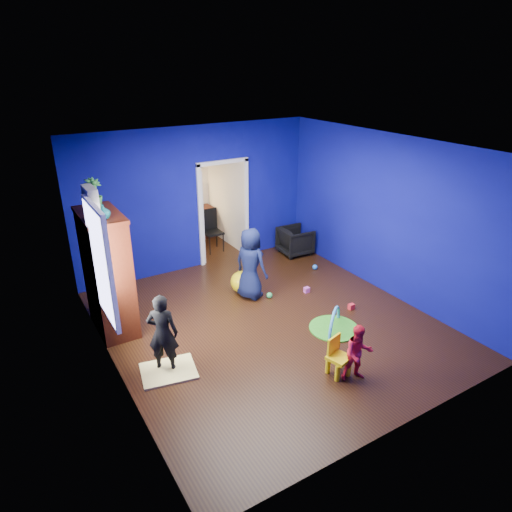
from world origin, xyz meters
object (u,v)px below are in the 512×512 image
child_black (163,333)px  crt_tv (110,270)px  armchair (295,241)px  vase (103,212)px  folding_chair (213,232)px  kid_chair (339,359)px  hopper_ball (242,282)px  tv_armoire (108,273)px  play_mat (334,328)px  child_navy (251,264)px  toddler_red (358,353)px  study_desk (195,223)px

child_black → crt_tv: 1.56m
armchair → crt_tv: (-4.28, -0.96, 0.71)m
vase → folding_chair: 4.01m
kid_chair → child_black: bearing=130.1°
hopper_ball → folding_chair: bearing=78.2°
tv_armoire → folding_chair: bearing=36.2°
play_mat → child_navy: bearing=110.0°
vase → play_mat: vase is taller
child_black → folding_chair: size_ratio=1.28×
armchair → vase: bearing=110.2°
child_navy → folding_chair: size_ratio=1.45×
child_navy → toddler_red: (0.04, -2.77, -0.25)m
vase → tv_armoire: vase is taller
tv_armoire → folding_chair: 3.53m
child_black → child_navy: bearing=-115.9°
hopper_ball → folding_chair: size_ratio=0.45×
armchair → tv_armoire: size_ratio=0.34×
child_black → vase: 1.91m
armchair → crt_tv: bearing=106.6°
armchair → study_desk: size_ratio=0.76×
tv_armoire → play_mat: 3.72m
hopper_ball → child_black: bearing=-144.8°
hopper_ball → study_desk: size_ratio=0.47×
kid_chair → child_navy: bearing=72.0°
child_navy → play_mat: child_navy is taller
child_navy → folding_chair: bearing=-32.3°
vase → tv_armoire: (0.00, 0.30, -1.08)m
child_black → child_navy: child_navy is taller
study_desk → child_navy: bearing=-96.7°
toddler_red → hopper_ball: toddler_red is taller
child_black → hopper_ball: bearing=-110.4°
folding_chair → hopper_ball: bearing=-101.8°
armchair → play_mat: (-1.28, -2.88, -0.29)m
crt_tv → kid_chair: 3.73m
toddler_red → crt_tv: 3.94m
toddler_red → study_desk: 6.07m
child_navy → study_desk: bearing=-29.6°
crt_tv → hopper_ball: 2.48m
child_black → tv_armoire: 1.55m
armchair → child_black: child_black is taller
tv_armoire → crt_tv: tv_armoire is taller
child_black → child_navy: 2.44m
kid_chair → crt_tv: bearing=113.3°
toddler_red → folding_chair: size_ratio=0.90×
armchair → kid_chair: size_ratio=1.34×
hopper_ball → play_mat: bearing=-71.1°
kid_chair → study_desk: size_ratio=0.57×
vase → hopper_ball: (2.39, 0.29, -1.86)m
tv_armoire → hopper_ball: size_ratio=4.74×
play_mat → child_black: bearing=170.7°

